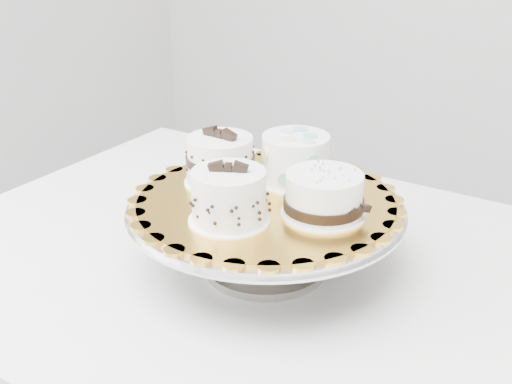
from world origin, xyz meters
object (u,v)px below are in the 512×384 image
Objects in this scene: cake_board at (266,201)px; cake_ribbon at (325,196)px; table at (294,311)px; cake_stand at (266,224)px; cake_swirl at (229,198)px; cake_dots at (296,158)px; cake_banded at (220,162)px.

cake_ribbon reaches higher than cake_board.
table is 0.23m from cake_ribbon.
table is at bearing 40.51° from cake_stand.
cake_stand is 0.11m from cake_swirl.
table is at bearing 40.51° from cake_board.
table is 0.20m from cake_board.
cake_dots is at bearing 92.98° from cake_stand.
table is 3.17× the size of cake_stand.
cake_board is at bearing -6.31° from cake_banded.
cake_board is at bearing -155.57° from cake_ribbon.
cake_dots is (0.09, 0.07, 0.00)m from cake_banded.
cake_dots is at bearing 163.36° from cake_ribbon.
cake_banded is (-0.12, -0.02, 0.23)m from table.
cake_dots reaches higher than cake_ribbon.
cake_stand is 0.11m from cake_ribbon.
table is 0.16m from cake_stand.
cake_stand is at bearing -155.57° from cake_ribbon.
table is 9.43× the size of cake_swirl.
cake_ribbon is (0.09, 0.09, -0.01)m from cake_swirl.
cake_swirl is at bearing -66.21° from cake_dots.
cake_banded is at bearing 176.43° from cake_board.
cake_ribbon is (0.09, 0.01, 0.07)m from cake_stand.
cake_ribbon reaches higher than cake_stand.
cake_swirl reaches higher than cake_stand.
cake_swirl is 1.04× the size of cake_dots.
table is at bearing -30.14° from cake_dots.
table is 0.26m from cake_banded.
cake_stand is at bearing -6.31° from cake_banded.
cake_board is (-0.00, 0.00, 0.04)m from cake_stand.
cake_swirl is (-0.03, -0.11, 0.23)m from table.
cake_banded is at bearing -174.93° from table.
cake_stand is (-0.03, -0.03, 0.15)m from table.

